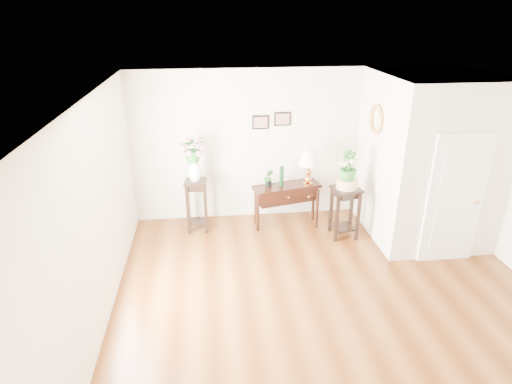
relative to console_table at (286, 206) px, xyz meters
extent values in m
cube|color=brown|center=(0.23, -2.23, -0.40)|extent=(6.00, 5.50, 0.02)
cube|color=white|center=(0.23, -2.23, 2.40)|extent=(6.00, 5.50, 0.02)
cube|color=beige|center=(0.23, 0.52, 1.00)|extent=(6.00, 0.02, 2.80)
cube|color=beige|center=(0.23, -4.98, 1.00)|extent=(6.00, 0.02, 2.80)
cube|color=beige|center=(-2.77, -2.23, 1.00)|extent=(0.02, 5.50, 2.80)
cube|color=beige|center=(2.33, -0.45, 1.00)|extent=(1.80, 1.95, 2.80)
cube|color=white|center=(2.33, -1.45, 0.65)|extent=(0.90, 0.05, 2.10)
cube|color=black|center=(-0.42, 0.50, 1.45)|extent=(0.30, 0.02, 0.25)
cube|color=black|center=(-0.02, 0.50, 1.50)|extent=(0.30, 0.02, 0.25)
torus|color=#DDAF59|center=(1.39, -0.33, 1.65)|extent=(0.07, 0.51, 0.51)
cube|color=black|center=(0.00, 0.00, 0.00)|extent=(1.28, 0.67, 0.81)
cube|color=#C68038|center=(0.39, 0.00, 0.75)|extent=(0.43, 0.43, 0.65)
cylinder|color=black|center=(-0.10, 0.00, 0.57)|extent=(0.09, 0.09, 0.37)
imported|color=#276B24|center=(-0.33, 0.00, 0.56)|extent=(0.18, 0.15, 0.30)
cube|color=black|center=(-1.63, 0.04, 0.07)|extent=(0.41, 0.41, 0.96)
imported|color=#276B24|center=(-1.63, 0.04, 1.19)|extent=(0.46, 0.40, 0.48)
cube|color=black|center=(0.94, -0.50, 0.05)|extent=(0.53, 0.53, 0.92)
cylinder|color=beige|center=(0.94, -0.50, 0.59)|extent=(0.42, 0.42, 0.16)
imported|color=#276B24|center=(0.94, -0.50, 0.90)|extent=(0.31, 0.31, 0.54)
camera|label=1|loc=(-1.38, -7.00, 3.34)|focal=30.00mm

